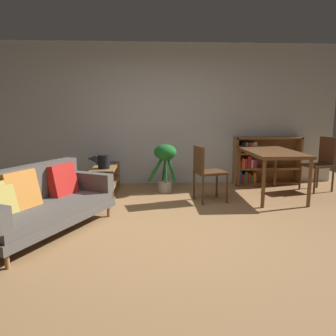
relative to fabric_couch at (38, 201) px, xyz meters
name	(u,v)px	position (x,y,z in m)	size (l,w,h in m)	color
ground_plane	(173,231)	(1.60, -0.06, -0.38)	(8.16, 8.16, 0.00)	#A87A4C
back_wall_panel	(164,115)	(1.60, 2.64, 0.97)	(6.80, 0.10, 2.70)	silver
fabric_couch	(38,201)	(0.00, 0.00, 0.00)	(1.51, 1.96, 0.78)	olive
media_console	(106,181)	(0.56, 1.76, -0.14)	(0.38, 1.07, 0.50)	olive
open_laptop	(104,162)	(0.50, 2.02, 0.15)	(0.49, 0.41, 0.11)	#333338
desk_speaker	(104,162)	(0.57, 1.49, 0.23)	(0.19, 0.19, 0.22)	black
potted_floor_plant	(165,161)	(1.59, 1.88, 0.18)	(0.52, 0.39, 0.85)	#9E9389
dining_table	(271,155)	(3.35, 1.52, 0.32)	(0.80, 1.46, 0.77)	brown
dining_chair_near	(206,170)	(2.21, 1.23, 0.13)	(0.53, 0.49, 0.89)	#56351E
dining_chair_far	(321,161)	(4.40, 1.85, 0.15)	(0.54, 0.50, 0.97)	#56351E
bookshelf	(261,161)	(3.51, 2.47, 0.08)	(1.30, 0.29, 0.93)	olive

